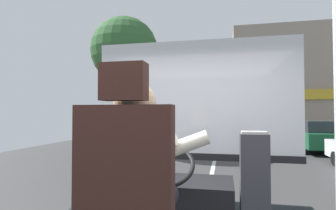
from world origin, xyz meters
name	(u,v)px	position (x,y,z in m)	size (l,w,h in m)	color
ground	(215,157)	(0.00, 8.80, -0.02)	(18.00, 44.00, 0.06)	#383838
bus_driver	(138,172)	(-0.11, -0.25, 1.37)	(0.78, 0.54, 0.79)	black
steering_console	(175,199)	(-0.11, 0.87, 0.87)	(1.10, 0.96, 0.76)	black
fare_box	(254,184)	(0.60, 0.71, 1.09)	(0.23, 0.20, 0.89)	#333338
windshield_panel	(195,113)	(0.00, 1.62, 1.70)	(2.50, 0.08, 1.48)	silver
street_tree	(125,51)	(-3.89, 9.21, 4.37)	(2.90, 2.90, 5.85)	#4C3828
shop_building	(309,85)	(6.05, 18.31, 3.60)	(10.21, 5.80, 7.20)	gray
parked_car_green	(318,135)	(4.43, 11.38, 0.69)	(1.90, 4.01, 1.35)	#195633
parked_car_blue	(292,128)	(4.82, 17.64, 0.68)	(1.78, 4.03, 1.32)	navy
parked_car_charcoal	(280,125)	(4.86, 22.06, 0.63)	(2.00, 4.31, 1.23)	#474C51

